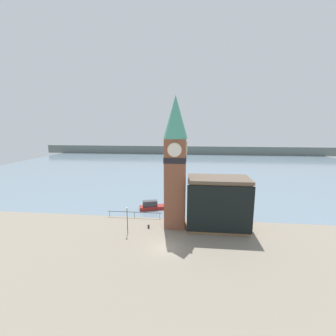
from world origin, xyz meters
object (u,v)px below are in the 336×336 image
at_px(boat_near, 154,206).
at_px(mooring_bollard_near, 149,226).
at_px(clock_tower, 175,159).
at_px(pier_building, 218,203).
at_px(lamp_post, 127,215).

xyz_separation_m(boat_near, mooring_bollard_near, (0.60, -8.85, -0.32)).
distance_m(clock_tower, boat_near, 13.93).
bearing_deg(boat_near, clock_tower, -72.89).
relative_size(pier_building, mooring_bollard_near, 16.05).
height_order(clock_tower, mooring_bollard_near, clock_tower).
bearing_deg(clock_tower, pier_building, -1.83).
relative_size(pier_building, lamp_post, 2.31).
bearing_deg(mooring_bollard_near, pier_building, 6.53).
relative_size(pier_building, boat_near, 1.46).
relative_size(boat_near, mooring_bollard_near, 11.01).
xyz_separation_m(pier_building, lamp_post, (-14.30, -3.40, -1.34)).
height_order(pier_building, mooring_bollard_near, pier_building).
bearing_deg(mooring_bollard_near, clock_tower, 19.51).
relative_size(clock_tower, pier_building, 2.15).
height_order(boat_near, mooring_bollard_near, boat_near).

